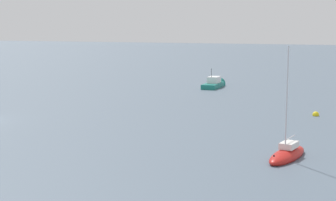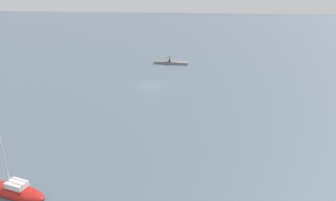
% 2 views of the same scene
% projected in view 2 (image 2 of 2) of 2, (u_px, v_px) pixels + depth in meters
% --- Properties ---
extents(ground_plane, '(500.00, 500.00, 0.00)m').
position_uv_depth(ground_plane, '(151.00, 86.00, 50.14)').
color(ground_plane, slate).
extents(seawall_pier, '(7.93, 1.60, 0.59)m').
position_uv_depth(seawall_pier, '(171.00, 63.00, 66.75)').
color(seawall_pier, gray).
rests_on(seawall_pier, ground_plane).
extents(person_seated_maroon_left, '(0.41, 0.61, 0.73)m').
position_uv_depth(person_seated_maroon_left, '(170.00, 61.00, 66.44)').
color(person_seated_maroon_left, '#1E2333').
rests_on(person_seated_maroon_left, seawall_pier).
extents(umbrella_open_green, '(1.44, 1.44, 1.31)m').
position_uv_depth(umbrella_open_green, '(170.00, 57.00, 66.27)').
color(umbrella_open_green, black).
rests_on(umbrella_open_green, seawall_pier).
extents(sailboat_red_near, '(5.82, 2.46, 8.31)m').
position_uv_depth(sailboat_red_near, '(16.00, 190.00, 22.59)').
color(sailboat_red_near, red).
rests_on(sailboat_red_near, ground_plane).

